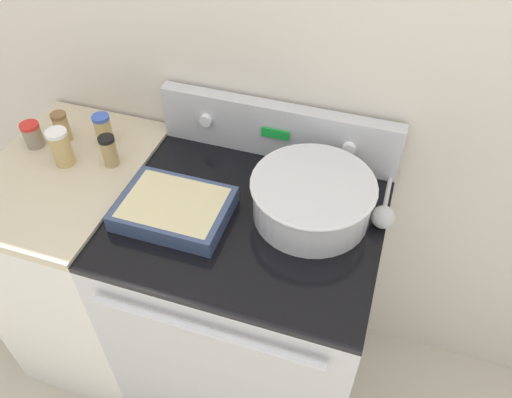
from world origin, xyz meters
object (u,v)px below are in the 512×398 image
object	(u,v)px
spice_jar_blue_cap	(103,130)
spice_jar_red_cap	(33,135)
mixing_bowl	(312,197)
spice_jar_white_cap	(61,147)
ladle	(384,214)
casserole_dish	(174,208)
spice_jar_black_cap	(109,151)
spice_jar_brown_cap	(62,127)

from	to	relation	value
spice_jar_blue_cap	spice_jar_red_cap	distance (m)	0.23
mixing_bowl	spice_jar_blue_cap	size ratio (longest dim) A/B	3.24
mixing_bowl	spice_jar_white_cap	xyz separation A→B (m)	(-0.80, -0.03, 0.00)
spice_jar_blue_cap	spice_jar_red_cap	world-z (taller)	spice_jar_blue_cap
ladle	spice_jar_white_cap	distance (m)	1.00
mixing_bowl	spice_jar_white_cap	distance (m)	0.80
mixing_bowl	spice_jar_blue_cap	distance (m)	0.73
casserole_dish	spice_jar_red_cap	size ratio (longest dim) A/B	3.69
casserole_dish	spice_jar_blue_cap	size ratio (longest dim) A/B	2.87
ladle	spice_jar_blue_cap	xyz separation A→B (m)	(-0.93, 0.06, 0.04)
mixing_bowl	spice_jar_white_cap	size ratio (longest dim) A/B	2.87
casserole_dish	spice_jar_white_cap	world-z (taller)	spice_jar_white_cap
spice_jar_black_cap	spice_jar_white_cap	size ratio (longest dim) A/B	0.85
spice_jar_white_cap	spice_jar_red_cap	xyz separation A→B (m)	(-0.15, 0.05, -0.02)
spice_jar_blue_cap	ladle	bearing A→B (deg)	-3.80
casserole_dish	spice_jar_white_cap	distance (m)	0.44
ladle	spice_jar_white_cap	bearing A→B (deg)	-176.11
mixing_bowl	spice_jar_white_cap	bearing A→B (deg)	-177.71
ladle	spice_jar_red_cap	bearing A→B (deg)	-178.98
ladle	spice_jar_blue_cap	world-z (taller)	spice_jar_blue_cap
spice_jar_black_cap	spice_jar_blue_cap	bearing A→B (deg)	128.81
ladle	spice_jar_brown_cap	xyz separation A→B (m)	(-1.07, 0.04, 0.03)
mixing_bowl	spice_jar_blue_cap	bearing A→B (deg)	172.33
mixing_bowl	spice_jar_brown_cap	distance (m)	0.87
mixing_bowl	spice_jar_black_cap	size ratio (longest dim) A/B	3.38
spice_jar_brown_cap	spice_jar_red_cap	xyz separation A→B (m)	(-0.07, -0.06, -0.01)
casserole_dish	ladle	distance (m)	0.60
ladle	spice_jar_blue_cap	size ratio (longest dim) A/B	2.48
spice_jar_brown_cap	spice_jar_red_cap	distance (m)	0.09
casserole_dish	spice_jar_blue_cap	distance (m)	0.42
casserole_dish	spice_jar_brown_cap	size ratio (longest dim) A/B	3.10
spice_jar_blue_cap	spice_jar_brown_cap	xyz separation A→B (m)	(-0.14, -0.02, -0.00)
spice_jar_white_cap	spice_jar_red_cap	world-z (taller)	spice_jar_white_cap
spice_jar_blue_cap	spice_jar_brown_cap	distance (m)	0.15
casserole_dish	mixing_bowl	bearing A→B (deg)	18.83
casserole_dish	spice_jar_white_cap	xyz separation A→B (m)	(-0.42, 0.09, 0.04)
spice_jar_black_cap	spice_jar_blue_cap	world-z (taller)	spice_jar_blue_cap
mixing_bowl	casserole_dish	world-z (taller)	mixing_bowl
casserole_dish	spice_jar_red_cap	bearing A→B (deg)	165.98
spice_jar_white_cap	spice_jar_brown_cap	size ratio (longest dim) A/B	1.22
ladle	spice_jar_black_cap	bearing A→B (deg)	-178.21
spice_jar_blue_cap	casserole_dish	bearing A→B (deg)	-32.51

